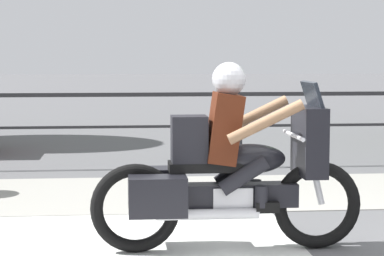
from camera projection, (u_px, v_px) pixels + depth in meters
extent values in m
cube|color=#99968E|center=(267.00, 191.00, 9.27)|extent=(44.00, 2.40, 0.01)
cube|color=#232326|center=(241.00, 94.00, 11.25)|extent=(36.00, 0.04, 0.06)
cube|color=#232326|center=(241.00, 126.00, 11.30)|extent=(36.00, 0.03, 0.04)
cylinder|color=#232326|center=(241.00, 129.00, 11.30)|extent=(0.05, 0.05, 1.13)
torus|color=black|center=(317.00, 205.00, 6.53)|extent=(0.77, 0.11, 0.77)
torus|color=black|center=(135.00, 208.00, 6.38)|extent=(0.77, 0.11, 0.77)
cube|color=black|center=(227.00, 195.00, 6.44)|extent=(1.21, 0.22, 0.20)
cube|color=silver|center=(231.00, 201.00, 6.45)|extent=(0.34, 0.26, 0.26)
ellipsoid|color=black|center=(249.00, 159.00, 6.43)|extent=(0.63, 0.30, 0.26)
cube|color=black|center=(209.00, 166.00, 6.40)|extent=(0.70, 0.28, 0.08)
cube|color=black|center=(309.00, 141.00, 6.46)|extent=(0.20, 0.57, 0.59)
cube|color=#1E232B|center=(312.00, 95.00, 6.43)|extent=(0.10, 0.49, 0.24)
cylinder|color=silver|center=(293.00, 135.00, 6.45)|extent=(0.04, 0.70, 0.04)
cylinder|color=silver|center=(208.00, 214.00, 6.28)|extent=(0.87, 0.09, 0.09)
cube|color=black|center=(158.00, 196.00, 6.15)|extent=(0.48, 0.28, 0.33)
cube|color=black|center=(155.00, 186.00, 6.62)|extent=(0.48, 0.28, 0.33)
cylinder|color=silver|center=(314.00, 173.00, 6.50)|extent=(0.19, 0.06, 0.56)
cube|color=#4C1E0F|center=(224.00, 128.00, 6.38)|extent=(0.32, 0.36, 0.62)
sphere|color=#8C6647|center=(229.00, 81.00, 6.35)|extent=(0.23, 0.23, 0.23)
sphere|color=#B7B7BC|center=(229.00, 79.00, 6.35)|extent=(0.29, 0.29, 0.29)
cylinder|color=black|center=(244.00, 176.00, 6.29)|extent=(0.44, 0.13, 0.34)
cylinder|color=black|center=(261.00, 197.00, 6.32)|extent=(0.11, 0.11, 0.18)
cube|color=black|center=(267.00, 207.00, 6.33)|extent=(0.20, 0.10, 0.09)
cylinder|color=black|center=(238.00, 170.00, 6.58)|extent=(0.44, 0.13, 0.34)
cylinder|color=black|center=(255.00, 190.00, 6.62)|extent=(0.11, 0.11, 0.18)
cube|color=black|center=(261.00, 200.00, 6.63)|extent=(0.20, 0.10, 0.09)
cylinder|color=#8C6647|center=(266.00, 122.00, 6.11)|extent=(0.64, 0.09, 0.37)
cylinder|color=#8C6647|center=(253.00, 116.00, 6.70)|extent=(0.64, 0.09, 0.37)
cube|color=black|center=(189.00, 140.00, 6.37)|extent=(0.30, 0.27, 0.41)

